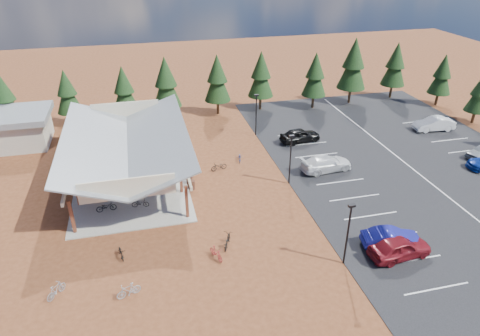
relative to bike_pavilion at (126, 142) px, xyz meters
The scene contains 42 objects.
ground 12.79m from the bike_pavilion, 34.99° to the right, with size 140.00×140.00×0.00m, color #562C16.
asphalt_lot 29.03m from the bike_pavilion, ahead, with size 27.00×44.00×0.04m, color black.
concrete_pad 3.77m from the bike_pavilion, 90.00° to the left, with size 10.60×18.60×0.10m, color gray.
bike_pavilion is the anchor object (origin of this frame).
outbuilding 17.89m from the bike_pavilion, 141.84° to the left, with size 11.00×7.00×3.90m.
lamp_post_0 22.69m from the bike_pavilion, 48.58° to the right, with size 0.50×0.25×5.14m.
lamp_post_1 15.83m from the bike_pavilion, 18.43° to the right, with size 0.50×0.25×5.14m.
lamp_post_2 16.57m from the bike_pavilion, 25.02° to the left, with size 0.50×0.25×5.14m.
trash_bin_0 7.57m from the bike_pavilion, 33.92° to the right, with size 0.60×0.60×0.90m, color #452518.
trash_bin_1 7.08m from the bike_pavilion, 26.94° to the right, with size 0.60×0.60×0.90m, color #452518.
pine_0 20.59m from the bike_pavilion, 132.45° to the left, with size 3.12×3.12×7.26m.
pine_1 17.31m from the bike_pavilion, 113.71° to the left, with size 3.08×3.08×7.17m.
pine_2 14.41m from the bike_pavilion, 90.16° to the left, with size 3.24×3.24×7.55m.
pine_3 15.18m from the bike_pavilion, 70.00° to the left, with size 3.63×3.63×8.46m.
pine_4 19.29m from the bike_pavilion, 51.71° to the left, with size 3.49×3.49×8.12m.
pine_5 23.77m from the bike_pavilion, 40.63° to the left, with size 3.49×3.49×8.13m.
pine_6 29.11m from the bike_pavilion, 29.35° to the left, with size 3.36×3.36×7.83m.
pine_7 34.74m from the bike_pavilion, 25.52° to the left, with size 4.00×4.00×9.32m.
pine_8 41.51m from the bike_pavilion, 22.17° to the left, with size 3.51×3.51×8.19m.
pine_12 43.61m from the bike_pavilion, ahead, with size 2.85×2.85×6.63m.
pine_13 44.50m from the bike_pavilion, 14.52° to the left, with size 3.13×3.13×7.28m.
bike_0 7.10m from the bike_pavilion, 110.22° to the right, with size 0.60×1.72×0.91m, color black.
bike_1 4.92m from the bike_pavilion, 166.89° to the right, with size 0.43×1.51×0.91m, color #A0A2A8.
bike_2 5.00m from the bike_pavilion, 110.82° to the left, with size 0.62×1.77×0.93m, color #24488D.
bike_3 8.04m from the bike_pavilion, 99.47° to the left, with size 0.50×1.76×1.06m, color maroon.
bike_4 6.85m from the bike_pavilion, 83.03° to the right, with size 0.53×1.51×0.79m, color black.
bike_5 4.65m from the bike_pavilion, ahead, with size 0.48×1.69×1.01m, color gray.
bike_6 3.70m from the bike_pavilion, 48.82° to the left, with size 0.61×1.75×0.92m, color navy.
bike_7 7.34m from the bike_pavilion, 63.48° to the left, with size 0.52×1.83×1.10m, color maroon.
bike_8 12.87m from the bike_pavilion, 94.32° to the right, with size 0.55×1.59×0.83m, color black.
bike_9 16.61m from the bike_pavilion, 108.47° to the right, with size 0.46×1.65×0.99m, color gray.
bike_11 15.79m from the bike_pavilion, 67.29° to the right, with size 0.47×1.67×1.00m, color maroon.
bike_12 15.16m from the bike_pavilion, 61.43° to the right, with size 0.66×1.88×0.99m, color black.
bike_13 16.96m from the bike_pavilion, 91.53° to the right, with size 0.48×1.69×1.02m, color #94969C.
bike_14 12.02m from the bike_pavilion, ahead, with size 0.53×1.53×0.80m, color navy.
bike_15 6.73m from the bike_pavilion, 10.85° to the right, with size 0.43×1.52×0.91m, color maroon.
bike_16 9.53m from the bike_pavilion, ahead, with size 0.60×1.71×0.90m, color black.
car_0 26.12m from the bike_pavilion, 41.90° to the right, with size 1.94×4.83×1.65m, color maroon.
car_1 25.39m from the bike_pavilion, 39.81° to the right, with size 1.59×4.56×1.50m, color navy.
car_3 20.10m from the bike_pavilion, ahead, with size 2.20×5.41×1.57m, color silver.
car_4 20.09m from the bike_pavilion, 11.13° to the left, with size 1.91×4.76×1.62m, color black.
car_9 37.12m from the bike_pavilion, ahead, with size 1.74×5.00×1.65m, color white.
Camera 1 is at (-8.29, -31.96, 21.19)m, focal length 32.00 mm.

